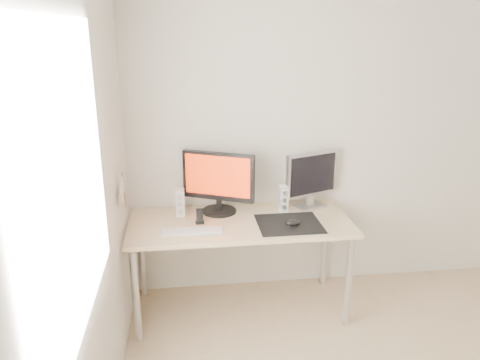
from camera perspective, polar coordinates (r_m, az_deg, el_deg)
wall_back at (r=3.80m, az=13.40°, el=5.28°), size 3.50×0.00×3.50m
wall_left at (r=1.94m, az=-19.45°, el=-7.52°), size 0.00×3.50×3.50m
window_pane at (r=1.85m, az=-19.88°, el=-0.50°), size 0.00×1.30×1.30m
mousepad at (r=3.36m, az=6.01°, el=-5.32°), size 0.45×0.40×0.00m
mouse at (r=3.32m, az=6.48°, el=-5.18°), size 0.11×0.06×0.04m
desk at (r=3.42m, az=-0.01°, el=-6.19°), size 1.60×0.70×0.73m
main_monitor at (r=3.46m, az=-2.65°, el=-0.05°), size 0.52×0.35×0.47m
second_monitor at (r=3.62m, az=8.70°, el=0.37°), size 0.43×0.23×0.43m
speaker_left at (r=3.47m, az=-7.30°, el=-2.78°), size 0.06×0.08×0.20m
speaker_right at (r=3.55m, az=5.32°, el=-2.24°), size 0.06×0.08×0.20m
keyboard at (r=3.22m, az=-5.81°, el=-6.20°), size 0.42×0.14×0.02m
phone_dock at (r=3.35m, az=-4.94°, el=-4.74°), size 0.06×0.05×0.11m
pennant at (r=3.15m, az=-14.07°, el=-1.21°), size 0.01×0.23×0.29m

